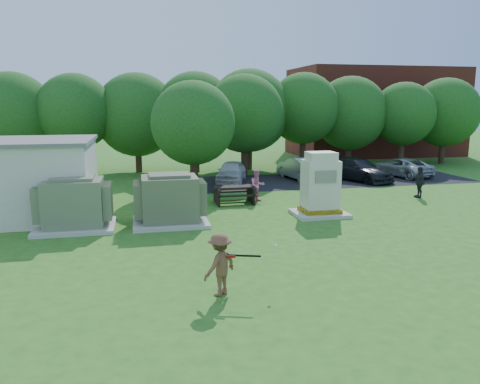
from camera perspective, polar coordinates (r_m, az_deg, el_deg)
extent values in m
plane|color=#2D6619|center=(15.54, 3.15, -7.44)|extent=(120.00, 120.00, 0.00)
cube|color=maroon|center=(46.70, 16.04, 9.35)|extent=(15.00, 8.00, 8.00)
cube|color=#232326|center=(30.19, 9.22, 1.42)|extent=(20.00, 6.00, 0.01)
cube|color=beige|center=(19.49, -19.40, -4.03)|extent=(3.00, 2.40, 0.15)
cube|color=#697453|center=(19.27, -19.58, -1.22)|extent=(2.20, 1.80, 1.80)
cube|color=#697453|center=(19.11, -19.77, 1.59)|extent=(1.60, 1.30, 0.12)
cube|color=#697453|center=(19.48, -23.29, -1.29)|extent=(0.32, 1.50, 1.35)
cube|color=#697453|center=(19.14, -15.82, -1.01)|extent=(0.32, 1.50, 1.35)
cube|color=beige|center=(19.35, -8.46, -3.62)|extent=(3.00, 2.40, 0.15)
cube|color=#5B6345|center=(19.14, -8.54, -0.79)|extent=(2.20, 1.80, 1.80)
cube|color=#5B6345|center=(18.97, -8.62, 2.05)|extent=(1.60, 1.30, 0.12)
cube|color=#5B6345|center=(19.10, -12.35, -0.87)|extent=(0.32, 1.50, 1.35)
cube|color=#5B6345|center=(19.25, -4.77, -0.57)|extent=(0.32, 1.50, 1.35)
cube|color=beige|center=(20.86, 9.65, -2.59)|extent=(2.29, 1.87, 0.16)
cube|color=yellow|center=(20.82, 9.67, -2.13)|extent=(1.61, 1.30, 0.19)
cube|color=beige|center=(20.60, 9.77, 0.94)|extent=(1.46, 1.14, 2.08)
cube|color=beige|center=(20.43, 9.87, 4.32)|extent=(1.20, 0.94, 0.36)
cube|color=gray|center=(19.98, 10.45, 1.82)|extent=(0.94, 0.04, 0.52)
cube|color=black|center=(22.86, -0.73, 0.63)|extent=(1.99, 0.77, 0.07)
cube|color=black|center=(23.51, -1.03, 0.09)|extent=(1.99, 0.28, 0.06)
cube|color=black|center=(22.34, -0.42, -0.48)|extent=(1.99, 0.28, 0.06)
cube|color=black|center=(22.78, -2.85, -0.47)|extent=(0.09, 1.49, 0.82)
cube|color=black|center=(23.12, 1.36, -0.29)|extent=(0.09, 1.49, 0.82)
imported|color=brown|center=(12.04, -2.47, -8.82)|extent=(1.21, 1.13, 1.64)
imported|color=pink|center=(23.31, 2.10, 0.79)|extent=(0.88, 0.75, 1.61)
imported|color=#27282C|center=(25.99, 21.02, 1.14)|extent=(0.49, 0.99, 1.63)
imported|color=silver|center=(29.02, -1.06, 2.50)|extent=(2.73, 4.19, 1.33)
imported|color=#AAABAF|center=(30.28, 7.43, 2.88)|extent=(2.09, 4.56, 1.45)
imported|color=black|center=(30.61, 14.18, 2.67)|extent=(3.77, 5.17, 1.39)
imported|color=#BABABF|center=(33.20, 19.02, 2.89)|extent=(3.26, 4.86, 1.24)
cylinder|color=black|center=(11.89, 0.50, -7.77)|extent=(0.83, 0.31, 0.06)
cylinder|color=maroon|center=(11.83, -1.10, -7.88)|extent=(0.23, 0.13, 0.06)
sphere|color=white|center=(12.51, 4.38, -6.53)|extent=(0.09, 0.09, 0.09)
cylinder|color=#47301E|center=(34.76, -25.59, 3.72)|extent=(0.44, 0.44, 2.40)
sphere|color=#235B1C|center=(34.58, -25.98, 8.45)|extent=(5.60, 5.60, 5.60)
cylinder|color=#47301E|center=(33.45, -19.16, 4.28)|extent=(0.44, 0.44, 2.80)
sphere|color=#235B1C|center=(33.27, -19.47, 9.25)|extent=(5.00, 5.00, 5.00)
cylinder|color=#47301E|center=(34.02, -12.26, 4.31)|extent=(0.44, 0.44, 2.30)
sphere|color=#235B1C|center=(33.83, -12.46, 9.18)|extent=(5.80, 5.80, 5.80)
cylinder|color=#47301E|center=(33.34, -5.37, 4.73)|extent=(0.44, 0.44, 2.70)
sphere|color=#235B1C|center=(33.16, -5.46, 9.84)|extent=(5.40, 5.40, 5.40)
cylinder|color=#47301E|center=(34.63, 1.12, 4.83)|extent=(0.44, 0.44, 2.50)
sphere|color=#235B1C|center=(34.45, 1.14, 9.89)|extent=(6.00, 6.00, 6.00)
cylinder|color=#47301E|center=(35.37, 7.62, 5.19)|extent=(0.44, 0.44, 2.90)
sphere|color=#235B1C|center=(35.21, 7.74, 10.07)|extent=(5.20, 5.20, 5.20)
cylinder|color=#47301E|center=(37.48, 13.09, 4.94)|extent=(0.44, 0.44, 2.40)
sphere|color=#235B1C|center=(37.30, 13.28, 9.34)|extent=(5.60, 5.60, 5.60)
cylinder|color=#47301E|center=(38.57, 19.07, 4.93)|extent=(0.44, 0.44, 2.60)
sphere|color=#235B1C|center=(38.41, 19.32, 9.00)|extent=(4.80, 4.80, 4.80)
cylinder|color=#47301E|center=(41.27, 23.41, 4.92)|extent=(0.44, 0.44, 2.50)
sphere|color=#235B1C|center=(41.11, 23.71, 8.89)|extent=(5.40, 5.40, 5.40)
cylinder|color=#47301E|center=(26.14, -5.63, 2.72)|extent=(0.44, 0.44, 2.40)
sphere|color=#235B1C|center=(25.91, -5.74, 8.37)|extent=(4.60, 4.60, 4.60)
cylinder|color=#47301E|center=(31.69, 0.53, 4.37)|extent=(0.44, 0.44, 2.60)
sphere|color=#235B1C|center=(31.50, 0.54, 9.55)|extent=(5.20, 5.20, 5.20)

